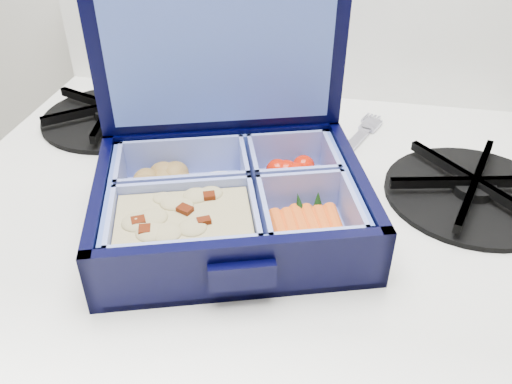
# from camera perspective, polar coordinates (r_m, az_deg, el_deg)

# --- Properties ---
(bento_box) EXTENTS (0.27, 0.24, 0.05)m
(bento_box) POSITION_cam_1_polar(r_m,az_deg,el_deg) (0.47, -2.60, -1.16)
(bento_box) COLOR black
(bento_box) RESTS_ON stove
(burner_grate) EXTENTS (0.20, 0.20, 0.02)m
(burner_grate) POSITION_cam_1_polar(r_m,az_deg,el_deg) (0.56, 21.97, 0.59)
(burner_grate) COLOR black
(burner_grate) RESTS_ON stove
(burner_grate_rear) EXTENTS (0.22, 0.22, 0.02)m
(burner_grate_rear) POSITION_cam_1_polar(r_m,az_deg,el_deg) (0.68, -14.91, 8.12)
(burner_grate_rear) COLOR black
(burner_grate_rear) RESTS_ON stove
(fork) EXTENTS (0.08, 0.17, 0.01)m
(fork) POSITION_cam_1_polar(r_m,az_deg,el_deg) (0.59, 9.00, 3.79)
(fork) COLOR #9E9BB2
(fork) RESTS_ON stove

